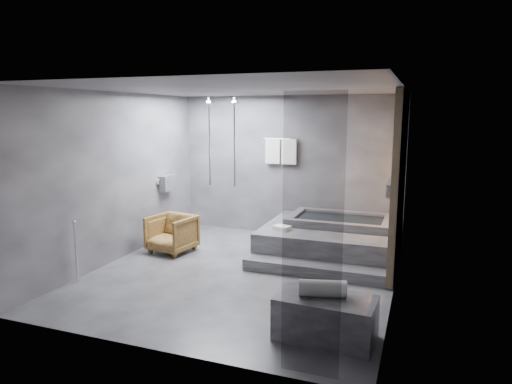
% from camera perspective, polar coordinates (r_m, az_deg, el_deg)
% --- Properties ---
extents(room, '(5.00, 5.04, 2.82)m').
position_cam_1_polar(room, '(6.92, 2.11, 3.81)').
color(room, '#2F2F32').
rests_on(room, ground).
extents(tub_deck, '(2.20, 2.00, 0.50)m').
position_cam_1_polar(tub_deck, '(8.19, 9.09, -5.91)').
color(tub_deck, '#343437').
rests_on(tub_deck, ground).
extents(tub_step, '(2.20, 0.36, 0.18)m').
position_cam_1_polar(tub_step, '(7.14, 7.17, -9.60)').
color(tub_step, '#343437').
rests_on(tub_step, ground).
extents(concrete_bench, '(1.10, 0.65, 0.48)m').
position_cam_1_polar(concrete_bench, '(5.24, 8.68, -15.31)').
color(concrete_bench, '#323234').
rests_on(concrete_bench, ground).
extents(driftwood_chair, '(0.82, 0.84, 0.67)m').
position_cam_1_polar(driftwood_chair, '(8.32, -10.48, -5.12)').
color(driftwood_chair, '#492F12').
rests_on(driftwood_chair, ground).
extents(rolled_towel, '(0.55, 0.31, 0.19)m').
position_cam_1_polar(rolled_towel, '(5.13, 8.33, -11.83)').
color(rolled_towel, silver).
rests_on(rolled_towel, concrete_bench).
extents(deck_towel, '(0.31, 0.27, 0.07)m').
position_cam_1_polar(deck_towel, '(7.77, 3.26, -4.49)').
color(deck_towel, silver).
rests_on(deck_towel, tub_deck).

